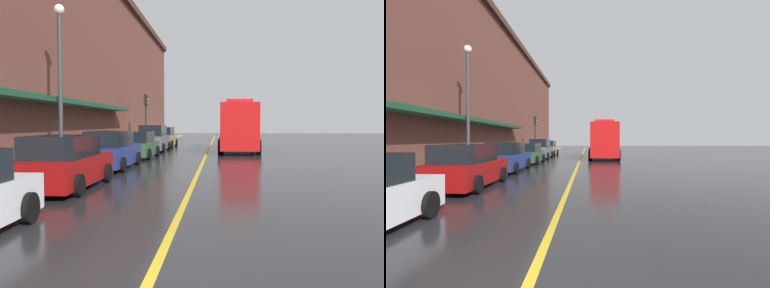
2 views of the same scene
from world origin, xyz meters
TOP-DOWN VIEW (x-y plane):
  - ground_plane at (0.00, 25.00)m, footprint 112.00×112.00m
  - sidewalk_left at (-6.20, 25.00)m, footprint 2.40×70.00m
  - lane_center_stripe at (0.00, 25.00)m, footprint 0.16×70.00m
  - brick_building_left at (-13.11, 23.99)m, footprint 12.60×64.00m
  - parked_car_1 at (-3.94, 7.67)m, footprint 2.10×4.67m
  - parked_car_2 at (-4.00, 13.43)m, footprint 2.01×4.88m
  - parked_car_3 at (-3.90, 18.98)m, footprint 2.12×4.17m
  - parked_car_4 at (-3.95, 24.91)m, footprint 2.09×4.57m
  - parked_car_5 at (-3.96, 30.28)m, footprint 2.12×4.46m
  - fire_truck at (2.20, 25.27)m, footprint 2.92×9.43m
  - parking_meter_0 at (-5.35, 16.52)m, footprint 0.14×0.18m
  - parking_meter_1 at (-5.35, 22.31)m, footprint 0.14×0.18m
  - street_lamp_left at (-5.95, 12.57)m, footprint 0.44×0.44m
  - traffic_light_near at (-5.29, 29.33)m, footprint 0.38×0.36m

SIDE VIEW (x-z plane):
  - ground_plane at x=0.00m, z-range 0.00..0.00m
  - lane_center_stripe at x=0.00m, z-range 0.00..0.01m
  - sidewalk_left at x=-6.20m, z-range 0.00..0.15m
  - parked_car_3 at x=-3.90m, z-range -0.04..1.51m
  - parked_car_1 at x=-3.94m, z-range -0.05..1.61m
  - parked_car_2 at x=-4.00m, z-range -0.05..1.63m
  - parked_car_5 at x=-3.96m, z-range -0.05..1.66m
  - parked_car_4 at x=-3.95m, z-range -0.07..1.83m
  - parking_meter_0 at x=-5.35m, z-range 0.39..1.72m
  - parking_meter_1 at x=-5.35m, z-range 0.39..1.72m
  - fire_truck at x=2.20m, z-range -0.08..3.51m
  - traffic_light_near at x=-5.29m, z-range 1.01..5.31m
  - street_lamp_left at x=-5.95m, z-range 0.93..7.87m
  - brick_building_left at x=-13.11m, z-range 0.01..13.16m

